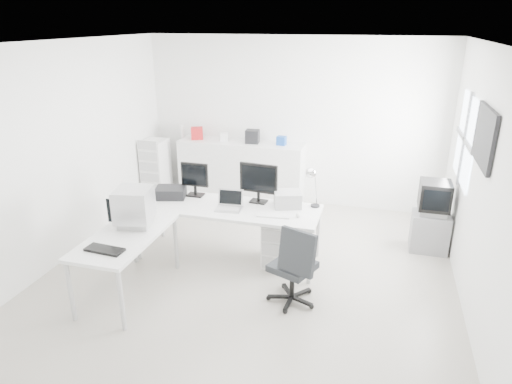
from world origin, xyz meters
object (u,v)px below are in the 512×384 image
(office_chair, at_px, (293,263))
(crt_tv, at_px, (434,198))
(laser_printer, at_px, (288,199))
(filing_cabinet, at_px, (156,171))
(tv_cabinet, at_px, (429,232))
(drawer_pedestal, at_px, (280,242))
(sideboard, at_px, (241,172))
(laptop, at_px, (229,203))
(inkjet_printer, at_px, (171,192))
(lcd_monitor_large, at_px, (259,183))
(crt_monitor, at_px, (134,208))
(side_desk, at_px, (128,264))
(main_desk, at_px, (228,232))
(lcd_monitor_small, at_px, (195,179))

(office_chair, distance_m, crt_tv, 2.37)
(laser_printer, height_order, filing_cabinet, filing_cabinet)
(tv_cabinet, height_order, filing_cabinet, filing_cabinet)
(drawer_pedestal, bearing_deg, sideboard, 120.12)
(laptop, relative_size, sideboard, 0.14)
(inkjet_printer, relative_size, lcd_monitor_large, 0.74)
(crt_monitor, xyz_separation_m, filing_cabinet, (-1.04, 2.50, -0.43))
(side_desk, bearing_deg, filing_cabinet, 110.68)
(inkjet_printer, bearing_deg, main_desk, -21.80)
(office_chair, height_order, tv_cabinet, office_chair)
(lcd_monitor_small, height_order, crt_monitor, lcd_monitor_small)
(laptop, xyz_separation_m, crt_tv, (2.56, 1.07, -0.08))
(main_desk, relative_size, inkjet_printer, 6.05)
(side_desk, xyz_separation_m, laptop, (0.90, 1.00, 0.47))
(laptop, distance_m, tv_cabinet, 2.84)
(filing_cabinet, bearing_deg, lcd_monitor_small, -46.25)
(filing_cabinet, bearing_deg, crt_tv, -8.56)
(lcd_monitor_large, bearing_deg, side_desk, -125.88)
(inkjet_printer, xyz_separation_m, filing_cabinet, (-1.04, 1.55, -0.27))
(lcd_monitor_large, distance_m, filing_cabinet, 2.68)
(main_desk, height_order, lcd_monitor_small, lcd_monitor_small)
(side_desk, relative_size, crt_monitor, 3.05)
(filing_cabinet, bearing_deg, inkjet_printer, -56.16)
(laptop, bearing_deg, filing_cabinet, 133.57)
(inkjet_printer, bearing_deg, lcd_monitor_small, 11.48)
(filing_cabinet, bearing_deg, tv_cabinet, -8.56)
(tv_cabinet, relative_size, filing_cabinet, 0.50)
(side_desk, distance_m, office_chair, 1.91)
(main_desk, xyz_separation_m, lcd_monitor_large, (0.35, 0.25, 0.64))
(side_desk, height_order, laser_printer, laser_printer)
(laptop, height_order, sideboard, sideboard)
(crt_monitor, bearing_deg, filing_cabinet, 101.50)
(laser_printer, relative_size, sideboard, 0.16)
(inkjet_printer, distance_m, crt_monitor, 0.96)
(side_desk, distance_m, inkjet_printer, 1.28)
(main_desk, bearing_deg, lcd_monitor_small, 155.56)
(drawer_pedestal, relative_size, office_chair, 0.61)
(inkjet_printer, distance_m, laptop, 0.92)
(main_desk, relative_size, sideboard, 1.12)
(office_chair, bearing_deg, side_desk, -147.93)
(side_desk, relative_size, filing_cabinet, 1.28)
(crt_tv, relative_size, sideboard, 0.23)
(inkjet_printer, bearing_deg, sideboard, 62.75)
(lcd_monitor_small, height_order, laser_printer, lcd_monitor_small)
(laptop, bearing_deg, sideboard, 98.62)
(sideboard, bearing_deg, inkjet_printer, -102.16)
(lcd_monitor_small, height_order, filing_cabinet, lcd_monitor_small)
(inkjet_printer, bearing_deg, tv_cabinet, -1.00)
(drawer_pedestal, relative_size, filing_cabinet, 0.55)
(inkjet_printer, distance_m, crt_tv, 3.57)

